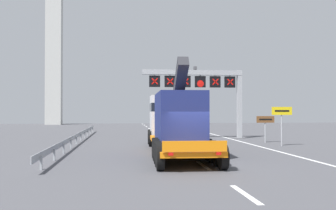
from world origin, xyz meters
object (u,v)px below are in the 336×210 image
at_px(tourist_info_sign_brown, 265,122).
at_px(bridge_pylon_distant, 54,11).
at_px(overhead_lane_gantry, 204,84).
at_px(heavy_haul_truck_orange, 174,120).
at_px(exit_sign_yellow, 282,116).

distance_m(tourist_info_sign_brown, bridge_pylon_distant, 50.92).
bearing_deg(bridge_pylon_distant, overhead_lane_gantry, -61.39).
height_order(overhead_lane_gantry, bridge_pylon_distant, bridge_pylon_distant).
bearing_deg(overhead_lane_gantry, tourist_info_sign_brown, -48.30).
height_order(heavy_haul_truck_orange, bridge_pylon_distant, bridge_pylon_distant).
distance_m(overhead_lane_gantry, heavy_haul_truck_orange, 10.82).
xyz_separation_m(tourist_info_sign_brown, bridge_pylon_distant, (-23.76, 40.75, 19.17)).
bearing_deg(bridge_pylon_distant, tourist_info_sign_brown, -59.76).
bearing_deg(bridge_pylon_distant, heavy_haul_truck_orange, -71.12).
bearing_deg(tourist_info_sign_brown, heavy_haul_truck_orange, -147.53).
height_order(overhead_lane_gantry, heavy_haul_truck_orange, overhead_lane_gantry).
bearing_deg(bridge_pylon_distant, exit_sign_yellow, -61.36).
xyz_separation_m(heavy_haul_truck_orange, bridge_pylon_distant, (-15.69, 45.88, 18.79)).
relative_size(exit_sign_yellow, bridge_pylon_distant, 0.07).
relative_size(heavy_haul_truck_orange, exit_sign_yellow, 5.02).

